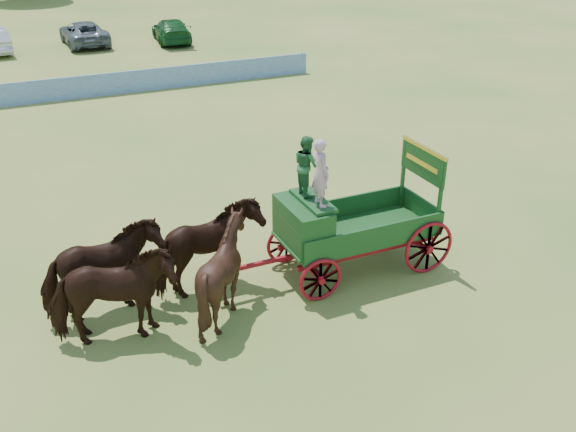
{
  "coord_description": "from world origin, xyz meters",
  "views": [
    {
      "loc": [
        -3.14,
        -12.8,
        8.46
      ],
      "look_at": [
        2.84,
        0.28,
        1.3
      ],
      "focal_mm": 40.0,
      "sensor_mm": 36.0,
      "label": 1
    }
  ],
  "objects": [
    {
      "name": "ground",
      "position": [
        0.0,
        0.0,
        0.0
      ],
      "size": [
        160.0,
        160.0,
        0.0
      ],
      "primitive_type": "plane",
      "color": "#A08D48",
      "rests_on": "ground"
    },
    {
      "name": "horse_lead_left",
      "position": [
        -1.83,
        -1.27,
        1.11
      ],
      "size": [
        2.79,
        1.61,
        2.22
      ],
      "primitive_type": "imported",
      "rotation": [
        0.0,
        0.0,
        1.41
      ],
      "color": "black",
      "rests_on": "ground"
    },
    {
      "name": "horse_lead_right",
      "position": [
        -1.83,
        -0.17,
        1.11
      ],
      "size": [
        2.78,
        1.57,
        2.22
      ],
      "primitive_type": "imported",
      "rotation": [
        0.0,
        0.0,
        1.72
      ],
      "color": "black",
      "rests_on": "ground"
    },
    {
      "name": "horse_wheel_left",
      "position": [
        0.57,
        -1.27,
        1.11
      ],
      "size": [
        2.26,
        2.07,
        2.23
      ],
      "primitive_type": "imported",
      "rotation": [
        0.0,
        0.0,
        1.71
      ],
      "color": "black",
      "rests_on": "ground"
    },
    {
      "name": "horse_wheel_right",
      "position": [
        0.57,
        -0.17,
        1.11
      ],
      "size": [
        2.83,
        1.76,
        2.22
      ],
      "primitive_type": "imported",
      "rotation": [
        0.0,
        0.0,
        1.8
      ],
      "color": "black",
      "rests_on": "ground"
    },
    {
      "name": "farm_dray",
      "position": [
        3.55,
        -0.71,
        1.59
      ],
      "size": [
        6.0,
        2.0,
        3.74
      ],
      "color": "maroon",
      "rests_on": "ground"
    },
    {
      "name": "sponsor_banner",
      "position": [
        -1.0,
        18.0,
        0.53
      ],
      "size": [
        26.0,
        0.08,
        1.05
      ],
      "primitive_type": "cube",
      "color": "#1A4992",
      "rests_on": "ground"
    }
  ]
}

